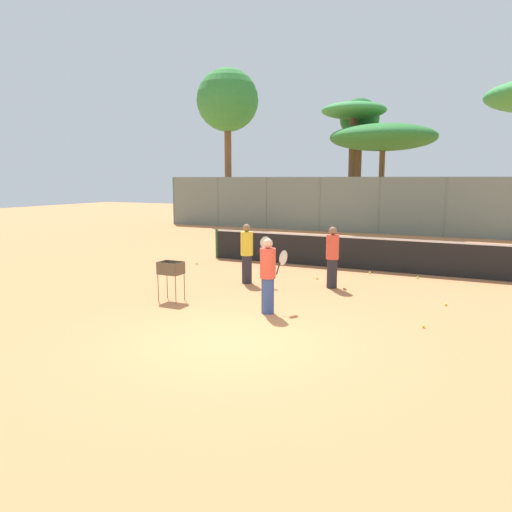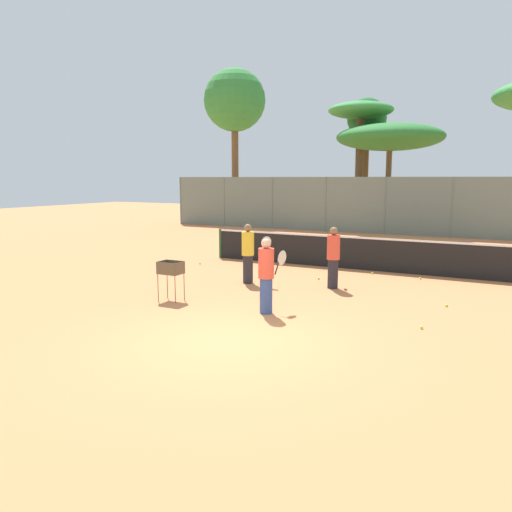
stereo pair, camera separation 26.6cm
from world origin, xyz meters
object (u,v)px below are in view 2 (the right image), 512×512
player_red_cap (248,253)px  ball_cart (171,271)px  tennis_net (357,252)px  player_yellow_shirt (266,275)px  parked_car (296,214)px  player_white_outfit (333,257)px

player_red_cap → ball_cart: (-0.70, -2.61, -0.14)m
player_red_cap → ball_cart: size_ratio=1.76×
tennis_net → ball_cart: 6.72m
tennis_net → player_yellow_shirt: bearing=-92.2°
player_yellow_shirt → tennis_net: bearing=13.8°
ball_cart → parked_car: (-5.38, 20.30, -0.06)m
player_red_cap → ball_cart: bearing=-115.9°
player_white_outfit → ball_cart: bearing=123.2°
player_yellow_shirt → parked_car: bearing=37.3°
ball_cart → player_red_cap: bearing=75.0°
ball_cart → player_yellow_shirt: bearing=0.2°
tennis_net → parked_car: 16.37m
tennis_net → ball_cart: bearing=-114.5°
player_white_outfit → parked_car: bearing=13.6°
ball_cart → parked_car: 21.00m
parked_car → player_yellow_shirt: bearing=-68.6°
player_white_outfit → parked_car: size_ratio=0.39×
player_yellow_shirt → parked_car: size_ratio=0.39×
player_white_outfit → parked_car: player_white_outfit is taller
player_white_outfit → player_red_cap: 2.37m
player_white_outfit → player_red_cap: bearing=89.3°
tennis_net → player_white_outfit: bearing=-85.6°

